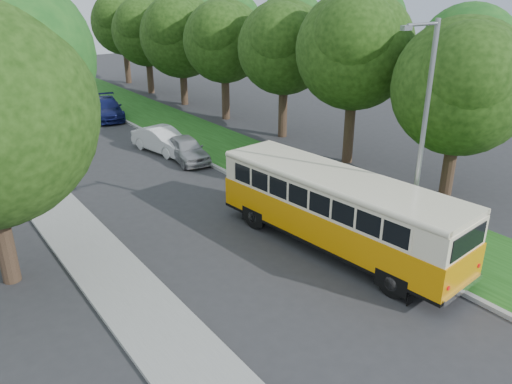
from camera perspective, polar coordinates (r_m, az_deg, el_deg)
ground at (r=17.53m, az=1.58°, el=-7.94°), size 120.00×120.00×0.00m
curb at (r=23.03m, az=1.07°, el=-0.02°), size 0.20×70.00×0.15m
grass_verge at (r=24.43m, az=5.46°, el=1.20°), size 4.50×70.00×0.13m
sidewalk at (r=19.60m, az=-19.00°, el=-5.60°), size 2.20×70.00×0.12m
treeline at (r=32.54m, az=-14.13°, el=16.59°), size 24.27×41.91×9.46m
lamppost_near at (r=17.09m, az=18.35°, el=6.03°), size 1.71×0.16×8.00m
lamppost_far at (r=28.70m, az=-26.90°, el=10.52°), size 1.71×0.16×7.50m
warning_sign at (r=25.40m, az=-23.81°, el=4.12°), size 0.56×0.10×2.50m
vintage_bus at (r=17.95m, az=9.18°, el=-2.29°), size 3.44×9.92×2.89m
car_silver at (r=27.56m, az=-7.95°, el=4.90°), size 2.09×4.10×1.34m
car_white at (r=29.31m, az=-10.62°, el=5.86°), size 2.25×4.48×1.41m
car_blue at (r=38.10m, az=-16.71°, el=9.15°), size 3.20×5.40×1.47m
car_grey at (r=39.61m, az=-18.43°, el=9.47°), size 3.16×5.74×1.52m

